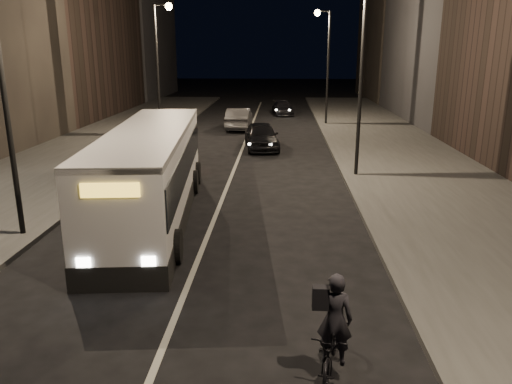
# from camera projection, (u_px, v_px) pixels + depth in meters

# --- Properties ---
(ground) EXTENTS (180.00, 180.00, 0.00)m
(ground) POSITION_uv_depth(u_px,v_px,m) (179.00, 307.00, 11.13)
(ground) COLOR black
(ground) RESTS_ON ground
(sidewalk_right) EXTENTS (7.00, 70.00, 0.16)m
(sidewalk_right) POSITION_uv_depth(u_px,v_px,m) (410.00, 167.00, 24.14)
(sidewalk_right) COLOR #343532
(sidewalk_right) RESTS_ON ground
(sidewalk_left) EXTENTS (7.00, 70.00, 0.16)m
(sidewalk_left) POSITION_uv_depth(u_px,v_px,m) (66.00, 163.00, 24.96)
(sidewalk_left) COLOR #343532
(sidewalk_left) RESTS_ON ground
(streetlight_right_mid) EXTENTS (1.20, 0.44, 8.12)m
(streetlight_right_mid) POSITION_uv_depth(u_px,v_px,m) (356.00, 54.00, 20.92)
(streetlight_right_mid) COLOR black
(streetlight_right_mid) RESTS_ON sidewalk_right
(streetlight_right_far) EXTENTS (1.20, 0.44, 8.12)m
(streetlight_right_far) POSITION_uv_depth(u_px,v_px,m) (325.00, 52.00, 36.28)
(streetlight_right_far) COLOR black
(streetlight_right_far) RESTS_ON sidewalk_right
(streetlight_left_near) EXTENTS (1.20, 0.44, 8.12)m
(streetlight_left_near) POSITION_uv_depth(u_px,v_px,m) (8.00, 56.00, 13.76)
(streetlight_left_near) COLOR black
(streetlight_left_near) RESTS_ON sidewalk_left
(streetlight_left_far) EXTENTS (1.20, 0.44, 8.12)m
(streetlight_left_far) POSITION_uv_depth(u_px,v_px,m) (161.00, 52.00, 31.04)
(streetlight_left_far) COLOR black
(streetlight_left_far) RESTS_ON sidewalk_left
(city_bus) EXTENTS (3.48, 11.41, 3.03)m
(city_bus) POSITION_uv_depth(u_px,v_px,m) (151.00, 170.00, 16.74)
(city_bus) COLOR silver
(city_bus) RESTS_ON ground
(cyclist_on_bicycle) EXTENTS (0.97, 1.83, 2.01)m
(cyclist_on_bicycle) POSITION_uv_depth(u_px,v_px,m) (332.00, 340.00, 8.68)
(cyclist_on_bicycle) COLOR black
(cyclist_on_bicycle) RESTS_ON ground
(car_near) EXTENTS (2.34, 4.64, 1.52)m
(car_near) POSITION_uv_depth(u_px,v_px,m) (261.00, 136.00, 28.61)
(car_near) COLOR black
(car_near) RESTS_ON ground
(car_mid) EXTENTS (1.65, 4.63, 1.52)m
(car_mid) POSITION_uv_depth(u_px,v_px,m) (239.00, 119.00, 35.76)
(car_mid) COLOR #303132
(car_mid) RESTS_ON ground
(car_far) EXTENTS (2.14, 4.19, 1.16)m
(car_far) POSITION_uv_depth(u_px,v_px,m) (283.00, 108.00, 43.74)
(car_far) COLOR black
(car_far) RESTS_ON ground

